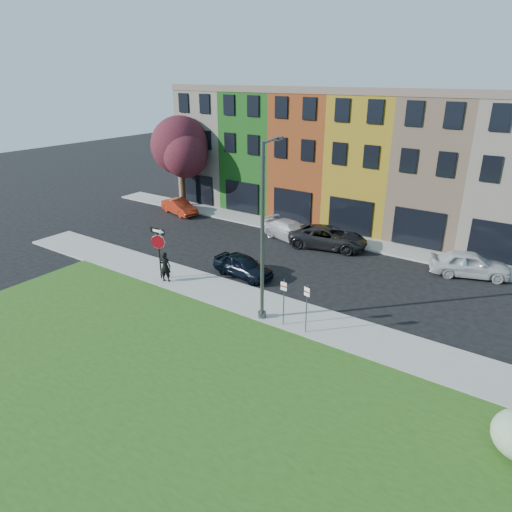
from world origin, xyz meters
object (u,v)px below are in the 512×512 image
Objects in this scene: stop_sign at (158,243)px; street_lamp at (264,234)px; man at (165,267)px; sedan_near at (243,266)px.

stop_sign is 0.36× the size of street_lamp.
sedan_near is at bearing -155.91° from man.
man is 0.21× the size of street_lamp.
sedan_near is at bearing 124.37° from street_lamp.
man is 0.44× the size of sedan_near.
man reaches higher than sedan_near.
stop_sign is 1.44m from man.
street_lamp reaches higher than stop_sign.
man is at bearing -12.64° from stop_sign.
stop_sign is 7.73m from street_lamp.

